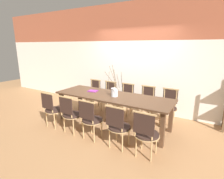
% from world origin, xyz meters
% --- Properties ---
extents(ground_plane, '(16.00, 16.00, 0.00)m').
position_xyz_m(ground_plane, '(0.00, 0.00, 0.00)').
color(ground_plane, '#9E7047').
extents(wall_rear, '(12.00, 0.06, 3.20)m').
position_xyz_m(wall_rear, '(0.00, 1.38, 1.60)').
color(wall_rear, silver).
rests_on(wall_rear, ground_plane).
extents(dining_table, '(2.94, 0.95, 0.78)m').
position_xyz_m(dining_table, '(0.00, 0.00, 0.69)').
color(dining_table, '#4C3321').
rests_on(dining_table, ground_plane).
extents(chair_near_leftend, '(0.46, 0.46, 0.90)m').
position_xyz_m(chair_near_leftend, '(-1.20, -0.83, 0.48)').
color(chair_near_leftend, black).
rests_on(chair_near_leftend, ground_plane).
extents(chair_near_left, '(0.46, 0.46, 0.90)m').
position_xyz_m(chair_near_left, '(-0.59, -0.83, 0.48)').
color(chair_near_left, black).
rests_on(chair_near_left, ground_plane).
extents(chair_near_center, '(0.46, 0.46, 0.90)m').
position_xyz_m(chair_near_center, '(-0.02, -0.83, 0.48)').
color(chair_near_center, black).
rests_on(chair_near_center, ground_plane).
extents(chair_near_right, '(0.46, 0.46, 0.90)m').
position_xyz_m(chair_near_right, '(0.63, -0.83, 0.48)').
color(chair_near_right, black).
rests_on(chair_near_right, ground_plane).
extents(chair_near_rightend, '(0.46, 0.46, 0.90)m').
position_xyz_m(chair_near_rightend, '(1.19, -0.83, 0.48)').
color(chair_near_rightend, black).
rests_on(chair_near_rightend, ground_plane).
extents(chair_far_leftend, '(0.46, 0.46, 0.90)m').
position_xyz_m(chair_far_leftend, '(-1.20, 0.83, 0.48)').
color(chair_far_leftend, black).
rests_on(chair_far_leftend, ground_plane).
extents(chair_far_left, '(0.46, 0.46, 0.90)m').
position_xyz_m(chair_far_left, '(-0.62, 0.83, 0.48)').
color(chair_far_left, black).
rests_on(chair_far_left, ground_plane).
extents(chair_far_center, '(0.46, 0.46, 0.90)m').
position_xyz_m(chair_far_center, '(-0.03, 0.83, 0.48)').
color(chair_far_center, black).
rests_on(chair_far_center, ground_plane).
extents(chair_far_right, '(0.46, 0.46, 0.90)m').
position_xyz_m(chair_far_right, '(0.59, 0.83, 0.48)').
color(chair_far_right, black).
rests_on(chair_far_right, ground_plane).
extents(chair_far_rightend, '(0.46, 0.46, 0.90)m').
position_xyz_m(chair_far_rightend, '(1.19, 0.83, 0.48)').
color(chair_far_rightend, black).
rests_on(chair_far_rightend, ground_plane).
extents(vase_centerpiece, '(0.41, 0.43, 0.77)m').
position_xyz_m(vase_centerpiece, '(0.09, -0.04, 0.89)').
color(vase_centerpiece, silver).
rests_on(vase_centerpiece, dining_table).
extents(book_stack, '(0.26, 0.22, 0.02)m').
position_xyz_m(book_stack, '(-0.65, 0.09, 0.79)').
color(book_stack, '#842D8C').
rests_on(book_stack, dining_table).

